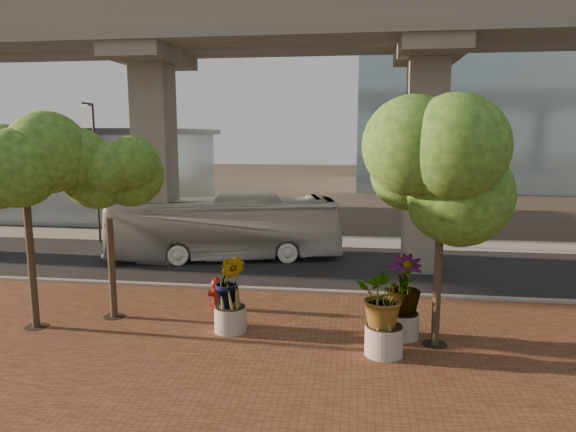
# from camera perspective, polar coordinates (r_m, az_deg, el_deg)

# --- Properties ---
(ground) EXTENTS (160.00, 160.00, 0.00)m
(ground) POSITION_cam_1_polar(r_m,az_deg,el_deg) (21.59, -1.06, -6.86)
(ground) COLOR #373128
(ground) RESTS_ON ground
(brick_plaza) EXTENTS (70.00, 13.00, 0.06)m
(brick_plaza) POSITION_cam_1_polar(r_m,az_deg,el_deg) (14.20, -6.26, -15.52)
(brick_plaza) COLOR brown
(brick_plaza) RESTS_ON ground
(asphalt_road) EXTENTS (90.00, 8.00, 0.04)m
(asphalt_road) POSITION_cam_1_polar(r_m,az_deg,el_deg) (23.50, -0.31, -5.48)
(asphalt_road) COLOR black
(asphalt_road) RESTS_ON ground
(curb_strip) EXTENTS (70.00, 0.25, 0.16)m
(curb_strip) POSITION_cam_1_polar(r_m,az_deg,el_deg) (19.68, -1.98, -8.21)
(curb_strip) COLOR gray
(curb_strip) RESTS_ON ground
(far_sidewalk) EXTENTS (90.00, 3.00, 0.06)m
(far_sidewalk) POSITION_cam_1_polar(r_m,az_deg,el_deg) (28.81, 1.25, -2.73)
(far_sidewalk) COLOR gray
(far_sidewalk) RESTS_ON ground
(transit_viaduct) EXTENTS (72.00, 5.60, 12.40)m
(transit_viaduct) POSITION_cam_1_polar(r_m,az_deg,el_deg) (22.78, -0.32, 12.50)
(transit_viaduct) COLOR gray
(transit_viaduct) RESTS_ON ground
(station_pavilion) EXTENTS (23.00, 13.00, 6.30)m
(station_pavilion) POSITION_cam_1_polar(r_m,az_deg,el_deg) (43.36, -24.65, 4.68)
(station_pavilion) COLOR #A0B4B7
(station_pavilion) RESTS_ON ground
(transit_bus) EXTENTS (11.18, 4.95, 3.03)m
(transit_bus) POSITION_cam_1_polar(r_m,az_deg,el_deg) (24.53, -6.99, -1.34)
(transit_bus) COLOR silver
(transit_bus) RESTS_ON ground
(fire_hydrant) EXTENTS (0.56, 0.50, 1.11)m
(fire_hydrant) POSITION_cam_1_polar(r_m,az_deg,el_deg) (17.75, -7.91, -8.50)
(fire_hydrant) COLOR maroon
(fire_hydrant) RESTS_ON ground
(planter_front) EXTENTS (2.28, 2.28, 2.51)m
(planter_front) POSITION_cam_1_polar(r_m,az_deg,el_deg) (14.00, 10.74, -9.16)
(planter_front) COLOR #AAA59A
(planter_front) RESTS_ON ground
(planter_right) EXTENTS (2.29, 2.29, 2.44)m
(planter_right) POSITION_cam_1_polar(r_m,az_deg,el_deg) (15.28, 12.75, -7.84)
(planter_right) COLOR #9C958D
(planter_right) RESTS_ON ground
(planter_left) EXTENTS (2.15, 2.15, 2.36)m
(planter_left) POSITION_cam_1_polar(r_m,az_deg,el_deg) (15.49, -6.48, -7.62)
(planter_left) COLOR #A09990
(planter_left) RESTS_ON ground
(street_tree_far_west) EXTENTS (3.60, 3.60, 6.69)m
(street_tree_far_west) POSITION_cam_1_polar(r_m,az_deg,el_deg) (16.97, -27.34, 5.21)
(street_tree_far_west) COLOR #493C2A
(street_tree_far_west) RESTS_ON ground
(street_tree_near_west) EXTENTS (3.72, 3.72, 6.04)m
(street_tree_near_west) POSITION_cam_1_polar(r_m,az_deg,el_deg) (17.00, -19.46, 3.36)
(street_tree_near_west) COLOR #493C2A
(street_tree_near_west) RESTS_ON ground
(street_tree_near_east) EXTENTS (4.38, 4.38, 6.67)m
(street_tree_near_east) POSITION_cam_1_polar(r_m,az_deg,el_deg) (14.39, 16.78, 3.86)
(street_tree_near_east) COLOR #493C2A
(street_tree_near_east) RESTS_ON ground
(streetlamp_west) EXTENTS (0.37, 1.09, 7.50)m
(streetlamp_west) POSITION_cam_1_polar(r_m,az_deg,el_deg) (29.52, -20.67, 5.50)
(streetlamp_west) COLOR #2A2A2F
(streetlamp_west) RESTS_ON ground
(streetlamp_east) EXTENTS (0.37, 1.08, 7.48)m
(streetlamp_east) POSITION_cam_1_polar(r_m,az_deg,el_deg) (27.47, 15.33, 5.51)
(streetlamp_east) COLOR #29292D
(streetlamp_east) RESTS_ON ground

